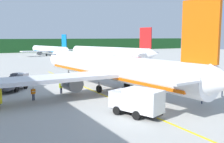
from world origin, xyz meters
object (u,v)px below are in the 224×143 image
service_truck_baggage (137,101)px  crew_loader_left (61,87)px  crew_marshaller (222,90)px  airliner_far_taxiway (50,50)px  service_truck_fuel (16,82)px  airliner_foreground (110,68)px  airliner_mid_apron (109,53)px  crew_loader_right (202,96)px  crew_supervisor (33,93)px

service_truck_baggage → crew_loader_left: (-3.47, 14.08, -0.57)m
crew_marshaller → airliner_far_taxiway: bearing=89.0°
service_truck_fuel → crew_marshaller: size_ratio=3.70×
airliner_foreground → airliner_mid_apron: bearing=61.8°
crew_loader_right → service_truck_fuel: bearing=132.5°
crew_loader_right → crew_supervisor: 21.15m
crew_marshaller → crew_loader_right: size_ratio=0.93×
crew_marshaller → crew_supervisor: (-22.98, 10.31, 0.06)m
crew_loader_right → airliner_far_taxiway: bearing=85.7°
airliner_mid_apron → crew_supervisor: size_ratio=21.56×
airliner_mid_apron → service_truck_fuel: size_ratio=6.16×
airliner_far_taxiway → service_truck_fuel: airliner_far_taxiway is taller
service_truck_fuel → service_truck_baggage: 22.02m
airliner_foreground → crew_loader_left: size_ratio=24.24×
airliner_foreground → service_truck_baggage: (-4.04, -13.23, -1.80)m
crew_supervisor → crew_loader_right: bearing=-33.4°
service_truck_baggage → crew_loader_right: (9.79, 0.24, -0.57)m
airliner_far_taxiway → crew_marshaller: airliner_far_taxiway is taller
airliner_foreground → service_truck_fuel: airliner_foreground is taller
airliner_far_taxiway → airliner_mid_apron: bearing=-77.8°
airliner_foreground → crew_marshaller: 16.27m
service_truck_fuel → crew_loader_right: 27.18m
airliner_foreground → crew_supervisor: bearing=-173.5°
crew_loader_left → crew_supervisor: 4.92m
airliner_foreground → crew_marshaller: airliner_foreground is taller
crew_loader_left → crew_loader_right: same height
airliner_mid_apron → service_truck_baggage: (-25.15, -52.67, -1.47)m
service_truck_baggage → crew_marshaller: 15.21m
airliner_foreground → airliner_mid_apron: size_ratio=1.14×
service_truck_baggage → crew_loader_left: 14.52m
airliner_mid_apron → service_truck_fuel: airliner_mid_apron is taller
crew_loader_left → crew_loader_right: size_ratio=1.00×
airliner_mid_apron → crew_supervisor: (-33.02, -40.79, -2.05)m
airliner_mid_apron → service_truck_baggage: 58.39m
airliner_far_taxiway → crew_supervisor: size_ratio=18.53×
airliner_far_taxiway → service_truck_baggage: airliner_far_taxiway is taller
crew_marshaller → crew_loader_left: crew_loader_left is taller
service_truck_baggage → crew_loader_right: service_truck_baggage is taller
airliner_mid_apron → airliner_far_taxiway: 40.07m
airliner_far_taxiway → crew_supervisor: (-24.53, -79.95, -1.58)m
airliner_mid_apron → airliner_far_taxiway: bearing=102.2°
crew_marshaller → service_truck_baggage: bearing=-174.1°
airliner_foreground → crew_loader_right: (5.74, -12.99, -2.37)m
airliner_foreground → crew_loader_right: size_ratio=24.23×
crew_supervisor → service_truck_fuel: bearing=94.8°
crew_marshaller → crew_loader_left: (-18.59, 12.51, 0.07)m
crew_loader_left → service_truck_baggage: bearing=-76.2°
airliner_foreground → crew_loader_right: airliner_foreground is taller
airliner_foreground → crew_marshaller: size_ratio=25.92×
service_truck_fuel → crew_loader_right: size_ratio=3.45×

